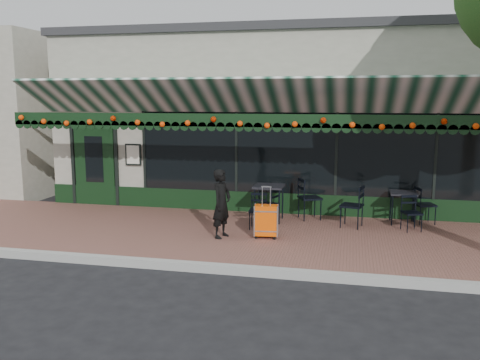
% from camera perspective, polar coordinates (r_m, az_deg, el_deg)
% --- Properties ---
extents(ground, '(80.00, 80.00, 0.00)m').
position_cam_1_polar(ground, '(8.75, 0.25, -10.39)').
color(ground, black).
rests_on(ground, ground).
extents(sidewalk, '(18.00, 4.00, 0.15)m').
position_cam_1_polar(sidewalk, '(10.60, 2.54, -6.44)').
color(sidewalk, brown).
rests_on(sidewalk, ground).
extents(curb, '(18.00, 0.16, 0.15)m').
position_cam_1_polar(curb, '(8.65, 0.14, -10.10)').
color(curb, '#9E9E99').
rests_on(curb, ground).
extents(restaurant_building, '(12.00, 9.60, 4.50)m').
position_cam_1_polar(restaurant_building, '(16.00, 6.21, 6.80)').
color(restaurant_building, gray).
rests_on(restaurant_building, ground).
extents(woman, '(0.47, 0.58, 1.38)m').
position_cam_1_polar(woman, '(10.16, -2.07, -2.68)').
color(woman, black).
rests_on(woman, sidewalk).
extents(suitcase, '(0.48, 0.31, 1.05)m').
position_cam_1_polar(suitcase, '(10.20, 2.95, -4.61)').
color(suitcase, '#F15307').
rests_on(suitcase, sidewalk).
extents(cafe_table_a, '(0.58, 0.58, 0.71)m').
position_cam_1_polar(cafe_table_a, '(11.85, 17.86, -1.66)').
color(cafe_table_a, black).
rests_on(cafe_table_a, sidewalk).
extents(cafe_table_b, '(0.67, 0.67, 0.82)m').
position_cam_1_polar(cafe_table_b, '(11.54, 3.27, -1.01)').
color(cafe_table_b, black).
rests_on(cafe_table_b, sidewalk).
extents(chair_a_left, '(0.56, 0.56, 0.93)m').
position_cam_1_polar(chair_a_left, '(11.28, 12.44, -2.87)').
color(chair_a_left, black).
rests_on(chair_a_left, sidewalk).
extents(chair_a_right, '(0.52, 0.52, 0.84)m').
position_cam_1_polar(chair_a_right, '(12.06, 20.06, -2.66)').
color(chair_a_right, black).
rests_on(chair_a_right, sidewalk).
extents(chair_a_front, '(0.48, 0.48, 0.75)m').
position_cam_1_polar(chair_a_front, '(11.31, 18.72, -3.56)').
color(chair_a_front, black).
rests_on(chair_a_front, sidewalk).
extents(chair_b_left, '(0.51, 0.51, 0.78)m').
position_cam_1_polar(chair_b_left, '(11.52, 3.26, -2.79)').
color(chair_b_left, black).
rests_on(chair_b_left, sidewalk).
extents(chair_b_right, '(0.64, 0.64, 0.97)m').
position_cam_1_polar(chair_b_right, '(11.84, 7.85, -2.06)').
color(chair_b_right, black).
rests_on(chair_b_right, sidewalk).
extents(chair_b_front, '(0.40, 0.40, 0.77)m').
position_cam_1_polar(chair_b_front, '(10.90, 2.03, -3.51)').
color(chair_b_front, black).
rests_on(chair_b_front, sidewalk).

